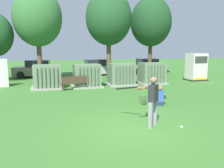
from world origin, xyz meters
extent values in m
plane|color=#3D752D|center=(0.00, 0.00, 0.00)|extent=(96.00, 96.00, 0.00)
cube|color=#9E9B93|center=(-2.67, 9.02, 0.06)|extent=(2.10, 1.70, 0.12)
cube|color=slate|center=(-2.67, 9.02, 0.87)|extent=(1.80, 1.40, 1.50)
cube|color=#5B7056|center=(-3.30, 8.26, 0.87)|extent=(0.06, 0.12, 1.27)
cube|color=#5B7056|center=(-3.05, 8.26, 0.87)|extent=(0.06, 0.12, 1.27)
cube|color=#5B7056|center=(-2.79, 8.26, 0.87)|extent=(0.06, 0.12, 1.27)
cube|color=#5B7056|center=(-2.54, 8.26, 0.87)|extent=(0.06, 0.12, 1.27)
cube|color=#5B7056|center=(-2.28, 8.26, 0.87)|extent=(0.06, 0.12, 1.27)
cube|color=#5B7056|center=(-2.03, 8.26, 0.87)|extent=(0.06, 0.12, 1.27)
cube|color=#9E9B93|center=(0.03, 8.77, 0.06)|extent=(2.10, 1.70, 0.12)
cube|color=slate|center=(0.03, 8.77, 0.87)|extent=(1.80, 1.40, 1.50)
cube|color=#5B7056|center=(-0.61, 8.01, 0.87)|extent=(0.06, 0.12, 1.27)
cube|color=#5B7056|center=(-0.36, 8.01, 0.87)|extent=(0.06, 0.12, 1.27)
cube|color=#5B7056|center=(-0.10, 8.01, 0.87)|extent=(0.06, 0.12, 1.27)
cube|color=#5B7056|center=(0.15, 8.01, 0.87)|extent=(0.06, 0.12, 1.27)
cube|color=#5B7056|center=(0.41, 8.01, 0.87)|extent=(0.06, 0.12, 1.27)
cube|color=#5B7056|center=(0.66, 8.01, 0.87)|extent=(0.06, 0.12, 1.27)
cube|color=#9E9B93|center=(2.65, 8.95, 0.06)|extent=(2.10, 1.70, 0.12)
cube|color=slate|center=(2.65, 8.95, 0.87)|extent=(1.80, 1.40, 1.50)
cube|color=#5B7056|center=(2.02, 8.19, 0.87)|extent=(0.06, 0.12, 1.27)
cube|color=#5B7056|center=(2.27, 8.19, 0.87)|extent=(0.06, 0.12, 1.27)
cube|color=#5B7056|center=(2.53, 8.19, 0.87)|extent=(0.06, 0.12, 1.27)
cube|color=#5B7056|center=(2.78, 8.19, 0.87)|extent=(0.06, 0.12, 1.27)
cube|color=#5B7056|center=(3.04, 8.19, 0.87)|extent=(0.06, 0.12, 1.27)
cube|color=#5B7056|center=(3.29, 8.19, 0.87)|extent=(0.06, 0.12, 1.27)
cube|color=#9E9B93|center=(5.15, 8.88, 0.06)|extent=(2.10, 1.70, 0.12)
cube|color=slate|center=(5.15, 8.88, 0.87)|extent=(1.80, 1.40, 1.50)
cube|color=#5B7056|center=(4.51, 8.12, 0.87)|extent=(0.06, 0.12, 1.27)
cube|color=#5B7056|center=(4.76, 8.12, 0.87)|extent=(0.06, 0.12, 1.27)
cube|color=#5B7056|center=(5.02, 8.12, 0.87)|extent=(0.06, 0.12, 1.27)
cube|color=#5B7056|center=(5.27, 8.12, 0.87)|extent=(0.06, 0.12, 1.27)
cube|color=#5B7056|center=(5.53, 8.12, 0.87)|extent=(0.06, 0.12, 1.27)
cube|color=#5B7056|center=(5.78, 8.12, 0.87)|extent=(0.06, 0.12, 1.27)
cube|color=#262626|center=(9.65, 9.50, 0.05)|extent=(1.60, 1.40, 0.10)
cube|color=silver|center=(9.65, 9.50, 1.20)|extent=(1.40, 1.20, 2.20)
cube|color=#383838|center=(9.65, 8.88, 1.81)|extent=(1.19, 0.04, 0.55)
cube|color=yellow|center=(9.65, 8.88, 0.20)|extent=(1.33, 0.04, 0.16)
cube|color=#4C3828|center=(-0.95, 8.00, 0.45)|extent=(1.84, 0.72, 0.05)
cube|color=#4C3828|center=(-0.92, 7.82, 0.70)|extent=(1.78, 0.37, 0.44)
cylinder|color=#4C3828|center=(-1.73, 8.00, 0.21)|extent=(0.06, 0.06, 0.42)
cylinder|color=#4C3828|center=(-0.23, 8.28, 0.21)|extent=(0.06, 0.06, 0.42)
cylinder|color=#4C3828|center=(-1.68, 7.72, 0.21)|extent=(0.06, 0.06, 0.42)
cylinder|color=#4C3828|center=(-0.18, 8.00, 0.21)|extent=(0.06, 0.06, 0.42)
cylinder|color=gray|center=(0.56, -0.13, 0.44)|extent=(0.16, 0.16, 0.88)
cylinder|color=gray|center=(0.91, 0.20, 0.44)|extent=(0.16, 0.16, 0.88)
cube|color=#262628|center=(0.73, 0.04, 1.18)|extent=(0.46, 0.45, 0.60)
sphere|color=brown|center=(0.73, 0.04, 1.62)|extent=(0.23, 0.23, 0.23)
cylinder|color=brown|center=(0.41, 0.25, 1.34)|extent=(0.53, 0.29, 0.09)
cylinder|color=brown|center=(0.55, 0.37, 1.34)|extent=(0.34, 0.52, 0.09)
cylinder|color=black|center=(0.03, 0.82, 1.27)|extent=(0.62, 0.67, 0.21)
sphere|color=black|center=(0.31, 0.50, 1.34)|extent=(0.08, 0.08, 0.08)
sphere|color=white|center=(1.59, -0.47, 0.04)|extent=(0.09, 0.09, 0.09)
cube|color=#282D4C|center=(2.40, 2.56, 0.10)|extent=(0.42, 0.39, 0.20)
cube|color=#3359B2|center=(2.40, 2.56, 0.46)|extent=(0.42, 0.38, 0.52)
sphere|color=#9E7051|center=(2.40, 2.56, 0.85)|extent=(0.22, 0.22, 0.22)
cylinder|color=#282D4C|center=(2.45, 2.80, 0.22)|extent=(0.36, 0.45, 0.13)
cylinder|color=#282D4C|center=(2.57, 2.99, 0.23)|extent=(0.26, 0.31, 0.46)
cylinder|color=#282D4C|center=(2.61, 2.69, 0.22)|extent=(0.36, 0.45, 0.13)
cylinder|color=#282D4C|center=(2.74, 2.88, 0.23)|extent=(0.26, 0.31, 0.46)
cylinder|color=#9E7051|center=(2.33, 2.87, 0.42)|extent=(0.30, 0.39, 0.32)
cylinder|color=#9E7051|center=(2.72, 2.62, 0.42)|extent=(0.30, 0.39, 0.32)
cube|color=#4C723F|center=(1.73, 3.04, 0.22)|extent=(0.35, 0.26, 0.44)
cube|color=#3D5B33|center=(1.75, 2.91, 0.15)|extent=(0.23, 0.10, 0.22)
cylinder|color=brown|center=(-3.16, 13.12, 1.61)|extent=(0.40, 0.40, 3.22)
ellipsoid|color=#387038|center=(-3.16, 13.12, 5.22)|extent=(3.96, 3.96, 4.71)
cylinder|color=brown|center=(2.93, 13.22, 1.68)|extent=(0.41, 0.41, 3.36)
ellipsoid|color=#235128|center=(2.93, 13.22, 5.44)|extent=(4.13, 4.13, 4.90)
cylinder|color=brown|center=(7.48, 13.95, 1.64)|extent=(0.40, 0.40, 3.28)
ellipsoid|color=#1E4723|center=(7.48, 13.95, 5.32)|extent=(4.04, 4.04, 4.80)
cube|color=gray|center=(-3.53, 15.83, 0.58)|extent=(4.39, 2.25, 0.80)
cube|color=#262B33|center=(-3.38, 15.81, 1.30)|extent=(2.29, 1.83, 0.64)
cylinder|color=black|center=(-4.93, 15.17, 0.32)|extent=(0.66, 0.30, 0.64)
cylinder|color=black|center=(-4.70, 16.85, 0.32)|extent=(0.66, 0.30, 0.64)
cylinder|color=black|center=(-2.35, 14.82, 0.32)|extent=(0.66, 0.30, 0.64)
cylinder|color=black|center=(-2.12, 16.50, 0.32)|extent=(0.66, 0.30, 0.64)
cube|color=#B2B2B7|center=(2.13, 15.68, 0.58)|extent=(4.27, 1.87, 0.80)
cube|color=#262B33|center=(2.28, 15.69, 1.30)|extent=(2.16, 1.65, 0.64)
cylinder|color=black|center=(0.86, 14.78, 0.32)|extent=(0.65, 0.25, 0.64)
cylinder|color=black|center=(0.79, 16.47, 0.32)|extent=(0.65, 0.25, 0.64)
cylinder|color=black|center=(3.47, 14.88, 0.32)|extent=(0.65, 0.25, 0.64)
cylinder|color=black|center=(3.40, 16.58, 0.32)|extent=(0.65, 0.25, 0.64)
cube|color=gray|center=(7.86, 15.69, 0.58)|extent=(4.36, 2.15, 0.80)
cube|color=#262B33|center=(8.01, 15.67, 1.30)|extent=(2.26, 1.78, 0.64)
cylinder|color=black|center=(6.48, 14.99, 0.32)|extent=(0.66, 0.29, 0.64)
cylinder|color=black|center=(6.66, 16.68, 0.32)|extent=(0.66, 0.29, 0.64)
cylinder|color=black|center=(9.06, 14.70, 0.32)|extent=(0.66, 0.29, 0.64)
cylinder|color=black|center=(9.25, 16.39, 0.32)|extent=(0.66, 0.29, 0.64)
camera|label=1|loc=(-2.84, -6.85, 2.70)|focal=36.11mm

